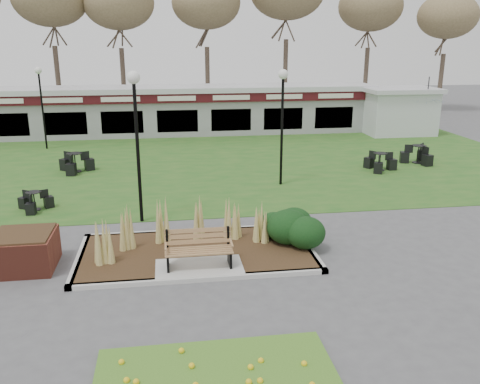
{
  "coord_description": "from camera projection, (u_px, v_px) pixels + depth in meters",
  "views": [
    {
      "loc": [
        -0.68,
        -11.64,
        5.66
      ],
      "look_at": [
        1.32,
        2.0,
        1.49
      ],
      "focal_mm": 38.0,
      "sensor_mm": 36.0,
      "label": 1
    }
  ],
  "objects": [
    {
      "name": "ground",
      "position": [
        200.0,
        274.0,
        12.76
      ],
      "size": [
        100.0,
        100.0,
        0.0
      ],
      "primitive_type": "plane",
      "color": "#515154",
      "rests_on": "ground"
    },
    {
      "name": "lawn",
      "position": [
        182.0,
        163.0,
        24.12
      ],
      "size": [
        34.0,
        16.0,
        0.02
      ],
      "primitive_type": "cube",
      "color": "#245C1D",
      "rests_on": "ground"
    },
    {
      "name": "planting_bed",
      "position": [
        242.0,
        237.0,
        14.11
      ],
      "size": [
        6.75,
        3.4,
        1.27
      ],
      "color": "#372A16",
      "rests_on": "ground"
    },
    {
      "name": "park_bench",
      "position": [
        199.0,
        248.0,
        12.82
      ],
      "size": [
        1.7,
        0.66,
        0.93
      ],
      "color": "olive",
      "rests_on": "ground"
    },
    {
      "name": "brick_planter",
      "position": [
        24.0,
        251.0,
        12.96
      ],
      "size": [
        1.5,
        1.5,
        0.95
      ],
      "color": "brown",
      "rests_on": "ground"
    },
    {
      "name": "food_pavilion",
      "position": [
        177.0,
        110.0,
        31.24
      ],
      "size": [
        24.6,
        3.4,
        2.9
      ],
      "color": "#9B9C9E",
      "rests_on": "ground"
    },
    {
      "name": "service_hut",
      "position": [
        398.0,
        110.0,
        31.26
      ],
      "size": [
        4.4,
        3.4,
        2.83
      ],
      "color": "silver",
      "rests_on": "ground"
    },
    {
      "name": "tree_backdrop",
      "position": [
        170.0,
        0.0,
        36.86
      ],
      "size": [
        47.24,
        5.24,
        10.36
      ],
      "color": "#47382B",
      "rests_on": "ground"
    },
    {
      "name": "lamp_post_mid_right",
      "position": [
        136.0,
        114.0,
        15.4
      ],
      "size": [
        0.39,
        0.39,
        4.76
      ],
      "color": "black",
      "rests_on": "ground"
    },
    {
      "name": "lamp_post_far_right",
      "position": [
        283.0,
        102.0,
        19.6
      ],
      "size": [
        0.38,
        0.38,
        4.56
      ],
      "color": "black",
      "rests_on": "ground"
    },
    {
      "name": "lamp_post_far_left",
      "position": [
        40.0,
        90.0,
        26.32
      ],
      "size": [
        0.36,
        0.36,
        4.28
      ],
      "color": "black",
      "rests_on": "ground"
    },
    {
      "name": "bistro_set_a",
      "position": [
        75.0,
        166.0,
        22.39
      ],
      "size": [
        1.58,
        1.47,
        0.84
      ],
      "color": "black",
      "rests_on": "ground"
    },
    {
      "name": "bistro_set_b",
      "position": [
        35.0,
        204.0,
        17.4
      ],
      "size": [
        1.22,
        1.08,
        0.65
      ],
      "color": "black",
      "rests_on": "ground"
    },
    {
      "name": "bistro_set_c",
      "position": [
        380.0,
        164.0,
        22.66
      ],
      "size": [
        1.3,
        1.49,
        0.79
      ],
      "color": "black",
      "rests_on": "ground"
    },
    {
      "name": "bistro_set_d",
      "position": [
        418.0,
        157.0,
        23.99
      ],
      "size": [
        1.55,
        1.54,
        0.85
      ],
      "color": "black",
      "rests_on": "ground"
    },
    {
      "name": "patio_umbrella",
      "position": [
        426.0,
        111.0,
        30.27
      ],
      "size": [
        2.56,
        2.58,
        2.43
      ],
      "color": "black",
      "rests_on": "ground"
    }
  ]
}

